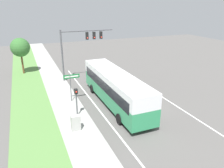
{
  "coord_description": "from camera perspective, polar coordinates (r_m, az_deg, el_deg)",
  "views": [
    {
      "loc": [
        -9.46,
        -15.83,
        9.36
      ],
      "look_at": [
        -1.61,
        3.07,
        1.74
      ],
      "focal_mm": 35.0,
      "sensor_mm": 36.0,
      "label": 1
    }
  ],
  "objects": [
    {
      "name": "bus",
      "position": [
        20.88,
        0.82,
        -0.57
      ],
      "size": [
        2.61,
        11.72,
        3.41
      ],
      "color": "#2D8956",
      "rests_on": "ground_plane"
    },
    {
      "name": "grass_verge",
      "position": [
        18.36,
        -19.52,
        -11.36
      ],
      "size": [
        3.6,
        80.0,
        0.1
      ],
      "color": "#568442",
      "rests_on": "ground_plane"
    },
    {
      "name": "sidewalk",
      "position": [
        18.65,
        -9.59,
        -9.81
      ],
      "size": [
        2.8,
        80.0,
        0.12
      ],
      "color": "#9E9E99",
      "rests_on": "ground_plane"
    },
    {
      "name": "street_sign",
      "position": [
        21.63,
        -10.63,
        0.45
      ],
      "size": [
        1.57,
        0.08,
        2.94
      ],
      "color": "#4C4C51",
      "rests_on": "ground_plane"
    },
    {
      "name": "lane_divider_far",
      "position": [
        22.55,
        15.46,
        -4.88
      ],
      "size": [
        0.14,
        30.0,
        0.01
      ],
      "color": "silver",
      "rests_on": "ground_plane"
    },
    {
      "name": "lane_divider_near",
      "position": [
        19.3,
        -1.98,
        -8.59
      ],
      "size": [
        0.14,
        30.0,
        0.01
      ],
      "color": "silver",
      "rests_on": "ground_plane"
    },
    {
      "name": "signal_gantry",
      "position": [
        27.67,
        -8.28,
        10.58
      ],
      "size": [
        6.72,
        0.41,
        6.41
      ],
      "color": "#4C4C51",
      "rests_on": "ground_plane"
    },
    {
      "name": "pedestrian_signal",
      "position": [
        18.75,
        -9.31,
        -3.57
      ],
      "size": [
        0.28,
        0.34,
        2.63
      ],
      "color": "#4C4C51",
      "rests_on": "ground_plane"
    },
    {
      "name": "utility_cabinet",
      "position": [
        17.19,
        -9.44,
        -9.99
      ],
      "size": [
        0.69,
        0.45,
        1.24
      ],
      "color": "#A8A8A3",
      "rests_on": "sidewalk"
    },
    {
      "name": "roadside_tree",
      "position": [
        32.2,
        -22.86,
        8.78
      ],
      "size": [
        2.53,
        2.53,
        4.92
      ],
      "color": "brown",
      "rests_on": "grass_verge"
    },
    {
      "name": "ground_plane",
      "position": [
        20.68,
        7.45,
        -6.68
      ],
      "size": [
        80.0,
        80.0,
        0.0
      ],
      "primitive_type": "plane",
      "color": "#565451"
    }
  ]
}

